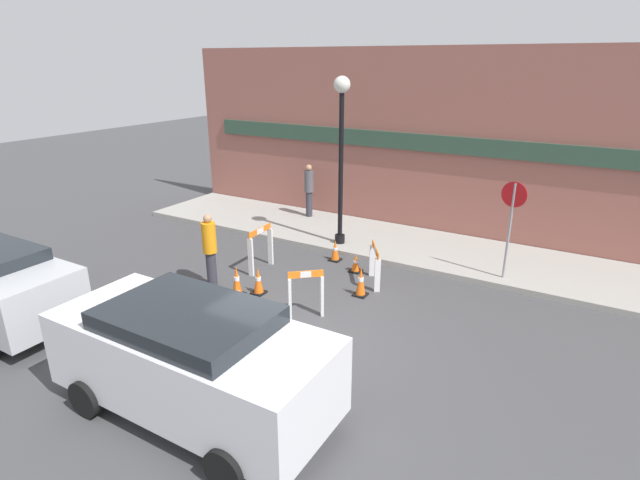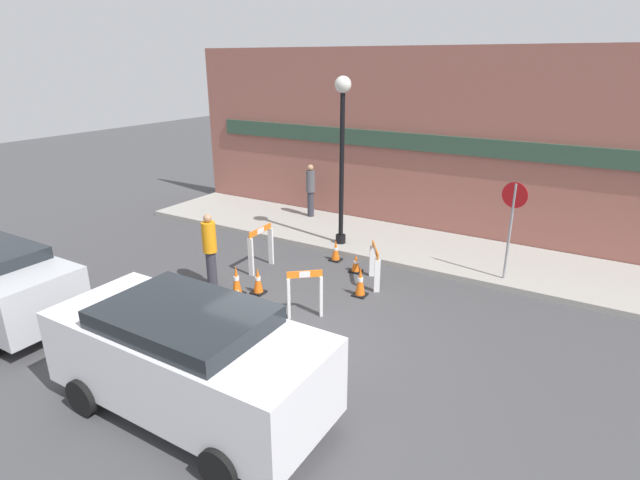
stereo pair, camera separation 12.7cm
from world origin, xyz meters
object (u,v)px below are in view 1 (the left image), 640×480
stop_sign (511,215)px  streetlamp_post (341,139)px  parked_car_1 (191,355)px  person_worker (210,248)px  person_pedestrian (309,188)px

stop_sign → streetlamp_post: bearing=10.2°
parked_car_1 → person_worker: bearing=128.8°
parked_car_1 → streetlamp_post: bearing=101.2°
streetlamp_post → person_pedestrian: streetlamp_post is taller
stop_sign → person_worker: size_ratio=1.32×
person_pedestrian → stop_sign: bearing=-166.2°
streetlamp_post → person_worker: size_ratio=2.55×
parked_car_1 → stop_sign: bearing=66.9°
stop_sign → parked_car_1: 7.94m
streetlamp_post → stop_sign: (4.57, -0.14, -1.39)m
person_worker → parked_car_1: (2.87, -3.56, 0.02)m
person_worker → person_pedestrian: (-0.72, 5.60, 0.13)m
streetlamp_post → person_worker: (-1.39, -3.85, -2.15)m
stop_sign → person_pedestrian: 6.98m
person_pedestrian → parked_car_1: size_ratio=0.40×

